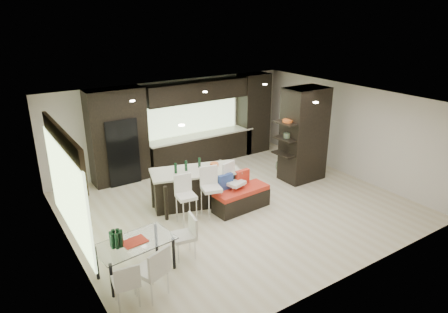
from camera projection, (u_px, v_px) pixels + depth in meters
ground at (237, 205)px, 10.20m from camera, size 8.00×8.00×0.00m
back_wall at (173, 124)px, 12.47m from camera, size 8.00×0.02×2.70m
left_wall at (68, 196)px, 7.67m from camera, size 0.02×7.00×2.70m
right_wall at (348, 130)px, 11.79m from camera, size 0.02×7.00×2.70m
ceiling at (238, 102)px, 9.26m from camera, size 8.00×7.00×0.02m
window_left at (67, 191)px, 7.85m from camera, size 0.04×3.20×1.90m
window_back at (190, 115)px, 12.68m from camera, size 3.40×0.04×1.20m
stone_accent at (62, 148)px, 7.55m from camera, size 0.08×3.00×0.80m
ceiling_spots at (232, 100)px, 9.46m from camera, size 4.00×3.00×0.02m
back_cabinetry at (192, 124)px, 12.47m from camera, size 6.80×0.68×2.70m
refrigerator at (120, 150)px, 11.34m from camera, size 0.90×0.68×1.90m
partition_column at (304, 135)px, 11.38m from camera, size 1.20×0.80×2.70m
kitchen_island at (195, 187)px, 10.17m from camera, size 2.38×1.53×0.92m
stool_left at (186, 205)px, 9.21m from camera, size 0.47×0.47×0.95m
stool_mid at (211, 197)px, 9.54m from camera, size 0.53×0.53×0.99m
stool_right at (234, 191)px, 9.90m from camera, size 0.53×0.53×0.96m
bench at (241, 199)px, 9.94m from camera, size 1.48×0.64×0.56m
floor_vase at (283, 157)px, 11.88m from camera, size 0.49×0.49×1.13m
dining_table at (136, 258)px, 7.47m from camera, size 1.51×0.96×0.69m
chair_near at (151, 273)px, 6.86m from camera, size 0.64×0.64×0.91m
chair_far at (126, 284)px, 6.68m from camera, size 0.48×0.48×0.79m
chair_end at (184, 239)px, 7.97m from camera, size 0.51×0.51×0.82m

